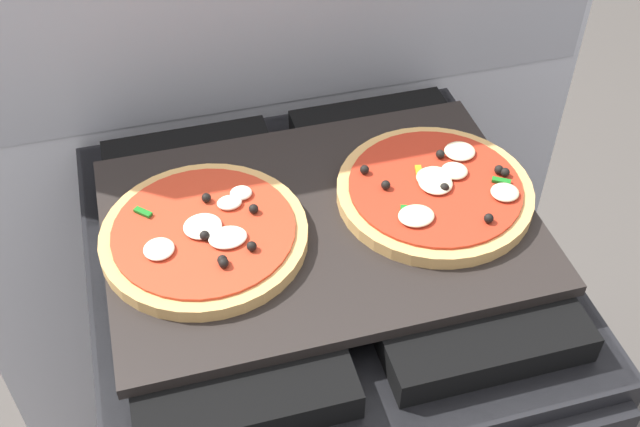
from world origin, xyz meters
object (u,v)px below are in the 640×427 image
object	(u,v)px
pizza_left	(205,236)
pizza_right	(436,191)
stove	(320,419)
baking_tray	(320,224)

from	to	relation	value
pizza_left	pizza_right	world-z (taller)	same
stove	baking_tray	world-z (taller)	baking_tray
baking_tray	pizza_left	size ratio (longest dim) A/B	2.13
stove	pizza_right	xyz separation A→B (m)	(0.15, 0.00, 0.48)
stove	pizza_right	bearing A→B (deg)	0.08
stove	baking_tray	distance (m)	0.46
pizza_left	pizza_right	distance (m)	0.30
pizza_right	baking_tray	bearing A→B (deg)	179.47
baking_tray	pizza_left	xyz separation A→B (m)	(-0.15, -0.00, 0.02)
baking_tray	pizza_left	world-z (taller)	pizza_left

